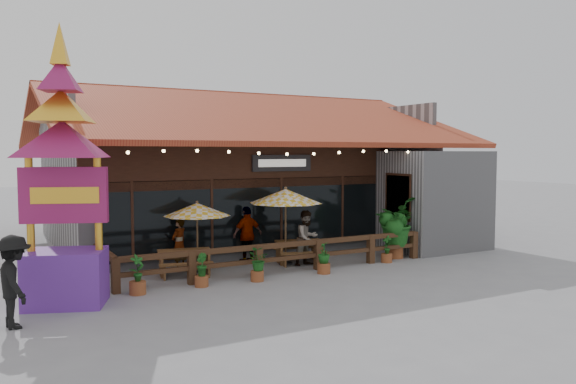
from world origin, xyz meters
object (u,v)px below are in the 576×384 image
thai_sign_tower (63,147)px  tropical_plant (395,223)px  picnic_table_right (299,248)px  picnic_table_left (185,258)px  umbrella_right (286,197)px  umbrella_left (197,210)px  pedestrian (14,282)px

thai_sign_tower → tropical_plant: thai_sign_tower is taller
picnic_table_right → picnic_table_left: bearing=178.8°
umbrella_right → picnic_table_right: size_ratio=1.45×
umbrella_left → pedestrian: bearing=-146.7°
tropical_plant → pedestrian: bearing=-169.4°
umbrella_right → tropical_plant: bearing=-12.3°
umbrella_left → pedestrian: umbrella_left is taller
thai_sign_tower → tropical_plant: (10.52, 0.91, -2.50)m
pedestrian → umbrella_right: bearing=-78.7°
pedestrian → tropical_plant: bearing=-88.8°
thai_sign_tower → pedestrian: thai_sign_tower is taller
tropical_plant → pedestrian: (-11.68, -2.19, -0.23)m
picnic_table_left → umbrella_left: bearing=28.9°
umbrella_left → picnic_table_right: (3.32, -0.35, -1.36)m
picnic_table_left → picnic_table_right: (3.81, -0.08, -0.01)m
thai_sign_tower → picnic_table_right: bearing=13.4°
picnic_table_left → pedestrian: bearing=-146.2°
umbrella_right → picnic_table_left: umbrella_right is taller
umbrella_left → picnic_table_right: umbrella_left is taller
umbrella_left → umbrella_right: umbrella_right is taller
umbrella_left → tropical_plant: (6.58, -1.16, -0.67)m
umbrella_right → picnic_table_right: bearing=-0.8°
umbrella_right → tropical_plant: umbrella_right is taller
picnic_table_right → thai_sign_tower: size_ratio=0.26×
umbrella_right → pedestrian: bearing=-159.2°
umbrella_left → tropical_plant: umbrella_left is taller
picnic_table_left → pedestrian: (-4.61, -3.08, 0.45)m
picnic_table_left → thai_sign_tower: size_ratio=0.25×
umbrella_left → umbrella_right: size_ratio=1.00×
umbrella_right → thai_sign_tower: 7.14m
picnic_table_left → thai_sign_tower: thai_sign_tower is taller
picnic_table_left → pedestrian: pedestrian is taller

